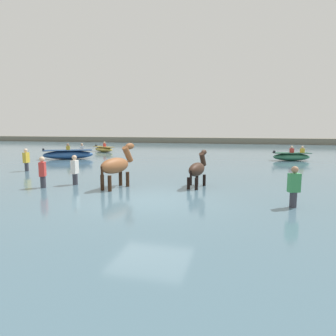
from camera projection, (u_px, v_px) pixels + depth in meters
The scene contains 12 objects.
ground_plane at pixel (151, 212), 9.57m from camera, with size 120.00×120.00×0.00m, color #756B56.
water_surface at pixel (197, 167), 19.16m from camera, with size 90.00×90.00×0.43m, color #476675.
horse_lead_dark_bay at pixel (197, 170), 11.40m from camera, with size 0.70×1.70×1.84m.
horse_trailing_chestnut at pixel (116, 167), 11.21m from camera, with size 0.91×1.94×2.11m.
boat_mid_outer at pixel (104, 149), 28.44m from camera, with size 2.71×2.05×0.98m.
boat_distant_west at pixel (68, 154), 21.82m from camera, with size 3.67×2.64×1.15m.
boat_near_port at pixel (292, 156), 20.75m from camera, with size 2.70×1.50×1.04m.
person_onlooker_right at pixel (43, 176), 11.29m from camera, with size 0.31×0.37×1.63m.
person_wading_mid at pixel (26, 163), 15.66m from camera, with size 0.22×0.33×1.63m.
person_spectator_far at pixel (75, 174), 11.91m from camera, with size 0.22×0.33×1.63m.
person_wading_close at pixel (294, 192), 8.50m from camera, with size 0.37×0.30×1.63m.
far_shoreline at pixel (222, 142), 44.21m from camera, with size 80.00×2.40×1.27m, color #706B5B.
Camera 1 is at (2.77, -8.88, 2.70)m, focal length 31.66 mm.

